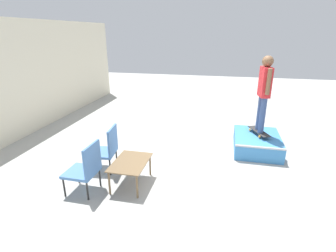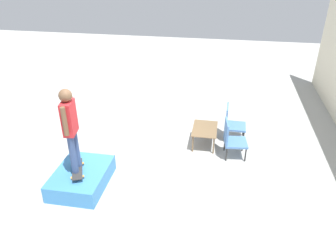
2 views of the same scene
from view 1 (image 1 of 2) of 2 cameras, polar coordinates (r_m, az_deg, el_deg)
ground_plane at (r=5.65m, az=7.66°, el=-8.54°), size 24.00×24.00×0.00m
skate_ramp_box at (r=6.58m, az=18.73°, el=-3.48°), size 1.39×1.04×0.39m
skateboard_on_ramp at (r=6.56m, az=19.18°, el=-1.13°), size 0.76×0.48×0.07m
person_skater at (r=6.28m, az=20.25°, el=7.72°), size 0.56×0.26×1.73m
coffee_table at (r=4.85m, az=-8.16°, el=-8.27°), size 0.88×0.60×0.46m
patio_chair_left at (r=4.75m, az=-17.44°, el=-8.56°), size 0.53×0.53×0.92m
patio_chair_right at (r=5.39m, az=-13.24°, el=-4.64°), size 0.58×0.58×0.92m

